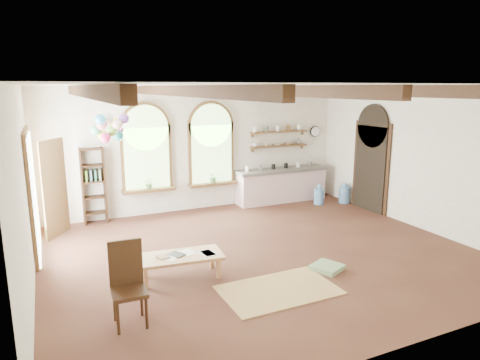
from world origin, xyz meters
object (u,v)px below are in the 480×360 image
coffee_table (180,258)px  balloon_cluster (110,127)px  side_chair (130,301)px  kitchen_counter (281,185)px

coffee_table → balloon_cluster: bearing=104.0°
side_chair → balloon_cluster: 4.24m
kitchen_counter → coffee_table: kitchen_counter is taller
coffee_table → balloon_cluster: balloon_cluster is taller
coffee_table → balloon_cluster: (-0.65, 2.60, 2.00)m
kitchen_counter → side_chair: size_ratio=2.34×
kitchen_counter → balloon_cluster: bearing=-167.7°
kitchen_counter → coffee_table: 5.44m
kitchen_counter → balloon_cluster: (-4.70, -1.03, 1.87)m
side_chair → balloon_cluster: bearing=83.9°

